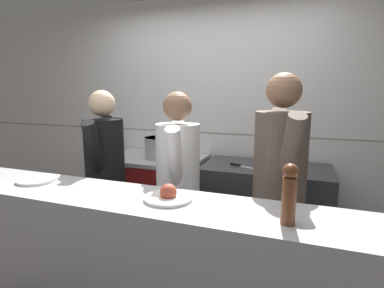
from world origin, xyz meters
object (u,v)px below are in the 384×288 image
(chefs_knife, at_px, (243,166))
(plated_dish_appetiser, at_px, (168,196))
(plated_dish_main, at_px, (37,180))
(chef_head_cook, at_px, (106,175))
(chef_line, at_px, (279,187))
(stock_pot, at_px, (161,147))
(pepper_mill, at_px, (289,193))
(oven_range, at_px, (155,198))
(chef_sous, at_px, (178,187))

(chefs_knife, height_order, plated_dish_appetiser, plated_dish_appetiser)
(plated_dish_main, height_order, chef_head_cook, chef_head_cook)
(chef_head_cook, relative_size, chef_line, 0.94)
(chef_line, bearing_deg, plated_dish_main, -176.13)
(stock_pot, distance_m, pepper_mill, 1.95)
(oven_range, height_order, plated_dish_main, plated_dish_main)
(chef_sous, bearing_deg, chef_line, -14.04)
(chefs_knife, bearing_deg, oven_range, 174.37)
(plated_dish_main, relative_size, chef_line, 0.14)
(oven_range, bearing_deg, chef_sous, -52.04)
(pepper_mill, xyz_separation_m, chef_head_cook, (-1.51, 0.72, -0.26))
(plated_dish_appetiser, distance_m, chef_line, 0.82)
(plated_dish_main, distance_m, plated_dish_appetiser, 0.97)
(chef_sous, bearing_deg, pepper_mill, -55.81)
(chef_head_cook, height_order, chef_sous, chef_head_cook)
(stock_pot, xyz_separation_m, chefs_knife, (0.88, -0.07, -0.11))
(stock_pot, bearing_deg, chef_sous, -55.69)
(pepper_mill, bearing_deg, chefs_knife, 108.41)
(chefs_knife, relative_size, chef_head_cook, 0.21)
(stock_pot, height_order, chef_sous, chef_sous)
(chefs_knife, bearing_deg, chef_line, -60.82)
(oven_range, xyz_separation_m, chef_sous, (0.61, -0.78, 0.43))
(plated_dish_appetiser, distance_m, chef_sous, 0.61)
(oven_range, height_order, chef_line, chef_line)
(stock_pot, relative_size, plated_dish_main, 1.41)
(pepper_mill, xyz_separation_m, chef_sous, (-0.82, 0.67, -0.27))
(stock_pot, xyz_separation_m, chef_line, (1.24, -0.72, -0.07))
(chef_sous, bearing_deg, plated_dish_appetiser, -88.83)
(chef_sous, height_order, chef_line, chef_line)
(pepper_mill, relative_size, chef_head_cook, 0.17)
(oven_range, height_order, stock_pot, stock_pot)
(chef_line, bearing_deg, chef_head_cook, 161.86)
(oven_range, distance_m, chef_line, 1.61)
(oven_range, height_order, chef_head_cook, chef_head_cook)
(chefs_knife, xyz_separation_m, pepper_mill, (0.45, -1.35, 0.24))
(oven_range, xyz_separation_m, chef_line, (1.34, -0.75, 0.50))
(oven_range, xyz_separation_m, chef_head_cook, (-0.08, -0.73, 0.44))
(plated_dish_main, bearing_deg, stock_pot, 78.26)
(chef_head_cook, bearing_deg, plated_dish_appetiser, -51.61)
(stock_pot, relative_size, chefs_knife, 1.05)
(pepper_mill, distance_m, chef_sous, 1.09)
(stock_pot, bearing_deg, chefs_knife, -4.42)
(oven_range, xyz_separation_m, plated_dish_main, (-0.18, -1.34, 0.56))
(oven_range, bearing_deg, pepper_mill, -45.40)
(plated_dish_main, bearing_deg, chef_sous, 35.44)
(chefs_knife, height_order, chef_line, chef_line)
(chefs_knife, bearing_deg, stock_pot, 175.58)
(oven_range, bearing_deg, chefs_knife, -5.63)
(plated_dish_main, xyz_separation_m, pepper_mill, (1.60, -0.11, 0.14))
(chef_head_cook, xyz_separation_m, chef_sous, (0.69, -0.05, -0.01))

